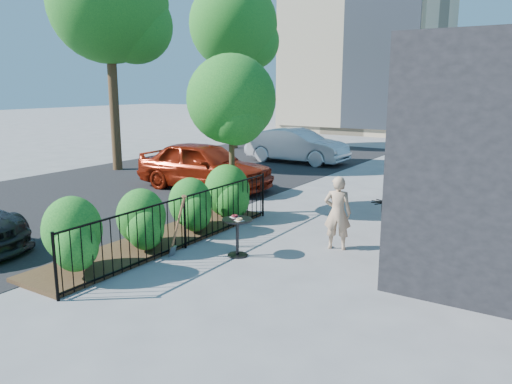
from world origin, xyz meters
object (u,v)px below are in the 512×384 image
Objects in this scene: street_tree_near at (109,10)px; shovel at (177,229)px; woman at (338,213)px; car_red at (204,165)px; cafe_table at (237,230)px; street_tree_far at (234,30)px; car_silver at (297,146)px; patio_tree at (232,105)px.

street_tree_near is 6.46× the size of shovel.
car_red is (-5.92, 3.27, 0.01)m from woman.
cafe_table is at bearing -31.09° from street_tree_near.
woman is 0.33× the size of car_red.
street_tree_far is 1.89× the size of car_silver.
patio_tree reaches higher than car_silver.
patio_tree is at bearing -35.10° from woman.
car_silver is (4.99, 5.41, -5.19)m from street_tree_near.
cafe_table is at bearing -55.17° from street_tree_far.
street_tree_near reaches higher than car_silver.
shovel reaches higher than cafe_table.
cafe_table is 2.04m from woman.
street_tree_near is 9.01m from car_silver.
car_red is at bearing -60.60° from street_tree_far.
street_tree_near is (-7.70, 3.20, 3.15)m from patio_tree.
cafe_table is 0.53× the size of woman.
street_tree_near is 12.09m from shovel.
patio_tree is at bearing -131.67° from car_red.
woman is 1.16× the size of shovel.
street_tree_far is 17.35m from woman.
woman is 6.76m from car_red.
woman is (11.03, -4.35, -5.17)m from street_tree_near.
shovel is at bearing 26.22° from woman.
shovel is at bearing -142.17° from cafe_table.
patio_tree is at bearing -162.06° from car_silver.
car_red is 1.01× the size of car_silver.
street_tree_far is 1.86× the size of car_red.
woman is at bearing -121.26° from car_red.
car_red reaches higher than shovel.
car_red is (-3.57, 5.40, 0.20)m from shovel.
patio_tree is 13.95m from street_tree_far.
patio_tree reaches higher than cafe_table.
shovel is 12.46m from car_silver.
car_red is at bearing -178.40° from car_silver.
street_tree_near is 7.35m from car_red.
shovel is (8.68, -6.49, -5.36)m from street_tree_near.
street_tree_far is (0.00, 8.00, 0.00)m from street_tree_near.
car_red reaches higher than cafe_table.
car_silver is at bearing 107.23° from shovel.
car_silver is (-3.69, 11.90, 0.16)m from shovel.
cafe_table is 0.18× the size of car_red.
patio_tree is at bearing -22.57° from street_tree_near.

